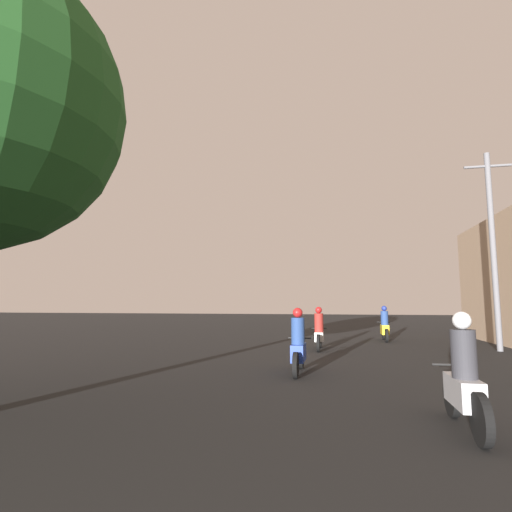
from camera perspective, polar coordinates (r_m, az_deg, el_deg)
The scene contains 5 objects.
motorcycle_silver at distance 6.27m, azimuth 27.58°, elevation -15.74°, with size 0.60×1.89×1.57m.
motorcycle_blue at distance 9.94m, azimuth 6.07°, elevation -12.81°, with size 0.60×1.94×1.57m.
motorcycle_white at distance 14.90m, azimuth 9.00°, elevation -10.73°, with size 0.60×2.01×1.54m.
motorcycle_yellow at distance 18.92m, azimuth 17.90°, elevation -9.60°, with size 0.60×1.86×1.56m.
utility_pole_far at distance 16.73m, azimuth 30.74°, elevation 1.37°, with size 1.60×0.20×7.19m.
Camera 1 is at (-0.36, 0.43, 1.69)m, focal length 28.00 mm.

